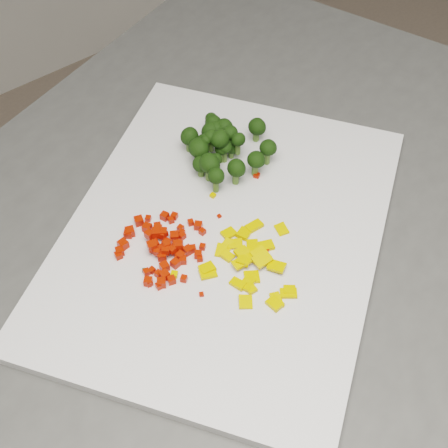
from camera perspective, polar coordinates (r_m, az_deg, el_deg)
counter_block at (r=1.19m, az=-0.25°, el=-13.04°), size 1.21×1.02×0.90m
cutting_board at (r=0.79m, az=0.00°, el=-0.76°), size 0.62×0.59×0.01m
carrot_pile at (r=0.75m, az=-5.64°, el=-1.70°), size 0.11×0.11×0.03m
pepper_pile at (r=0.74m, az=3.09°, el=-3.24°), size 0.13×0.13×0.02m
broccoli_pile at (r=0.84m, az=-0.04°, el=7.27°), size 0.13×0.13×0.06m
carrot_cube_0 at (r=0.75m, az=-4.77°, el=-2.38°), size 0.01×0.01×0.01m
carrot_cube_1 at (r=0.76m, az=-1.98°, el=-2.10°), size 0.01×0.01×0.01m
carrot_cube_2 at (r=0.79m, az=-7.79°, el=0.28°), size 0.01×0.01×0.01m
carrot_cube_3 at (r=0.77m, az=-1.99°, el=-0.70°), size 0.01×0.01×0.01m
carrot_cube_4 at (r=0.78m, az=-6.09°, el=-0.23°), size 0.01×0.01×0.01m
carrot_cube_5 at (r=0.75m, az=-3.77°, el=-3.32°), size 0.01×0.01×0.01m
carrot_cube_6 at (r=0.78m, az=-7.05°, el=-0.33°), size 0.01×0.01×0.01m
carrot_cube_7 at (r=0.75m, az=-5.69°, el=-2.92°), size 0.01×0.01×0.01m
carrot_cube_8 at (r=0.77m, az=-3.85°, el=-1.10°), size 0.01×0.01×0.01m
carrot_cube_9 at (r=0.75m, az=-4.21°, el=-2.94°), size 0.01×0.01×0.01m
carrot_cube_10 at (r=0.76m, az=-5.71°, el=-0.92°), size 0.01×0.01×0.01m
carrot_cube_11 at (r=0.74m, az=-6.02°, el=-4.55°), size 0.01×0.01×0.01m
carrot_cube_12 at (r=0.76m, az=-4.08°, el=-1.85°), size 0.01×0.01×0.01m
carrot_cube_13 at (r=0.74m, az=-7.08°, el=-4.39°), size 0.01×0.01×0.01m
carrot_cube_14 at (r=0.76m, az=-6.20°, el=-0.81°), size 0.01×0.01×0.01m
carrot_cube_15 at (r=0.78m, az=-2.37°, el=-0.15°), size 0.01×0.01×0.01m
carrot_cube_16 at (r=0.77m, az=-9.21°, el=-1.86°), size 0.01×0.01×0.01m
carrot_cube_17 at (r=0.77m, az=-4.56°, el=-1.14°), size 0.01×0.01×0.01m
carrot_cube_18 at (r=0.73m, az=-5.94°, el=-5.64°), size 0.01×0.01×0.01m
carrot_cube_19 at (r=0.79m, az=-6.94°, el=0.51°), size 0.01×0.01×0.01m
carrot_cube_20 at (r=0.77m, az=-3.88°, el=-0.78°), size 0.01×0.01×0.01m
carrot_cube_21 at (r=0.75m, az=-5.26°, el=-1.89°), size 0.01×0.01×0.01m
carrot_cube_22 at (r=0.76m, az=-9.61°, el=-2.84°), size 0.01×0.01×0.01m
carrot_cube_23 at (r=0.76m, az=-6.32°, el=-2.32°), size 0.01×0.01×0.01m
carrot_cube_24 at (r=0.74m, az=-5.46°, el=-4.68°), size 0.01×0.01×0.01m
carrot_cube_25 at (r=0.78m, az=-8.75°, el=-0.88°), size 0.01×0.01×0.01m
carrot_cube_26 at (r=0.75m, az=-3.99°, el=-2.94°), size 0.01×0.01×0.01m
carrot_cube_27 at (r=0.75m, az=-2.38°, el=-2.81°), size 0.01×0.01×0.01m
carrot_cube_28 at (r=0.75m, az=-4.25°, el=-1.96°), size 0.01×0.01×0.01m
carrot_cube_29 at (r=0.75m, az=-5.33°, el=-2.41°), size 0.01×0.01×0.01m
carrot_cube_30 at (r=0.76m, az=-5.25°, el=-1.75°), size 0.01×0.01×0.01m
carrot_cube_31 at (r=0.76m, az=-2.88°, el=-2.25°), size 0.01×0.01×0.01m
carrot_cube_32 at (r=0.79m, az=-4.87°, el=0.36°), size 0.01×0.01×0.01m
carrot_cube_33 at (r=0.79m, az=-4.57°, el=0.74°), size 0.01×0.01×0.01m
carrot_cube_34 at (r=0.73m, az=-6.86°, el=-5.38°), size 0.01×0.01×0.01m
carrot_cube_35 at (r=0.75m, az=-6.61°, el=-2.01°), size 0.01×0.01×0.01m
carrot_cube_36 at (r=0.76m, az=-5.60°, el=-2.25°), size 0.01×0.01×0.01m
carrot_cube_37 at (r=0.78m, az=-4.00°, el=-0.38°), size 0.01×0.01×0.01m
carrot_cube_38 at (r=0.76m, az=-6.35°, el=-1.86°), size 0.01×0.01×0.01m
carrot_cube_39 at (r=0.74m, az=-6.60°, el=-4.22°), size 0.01×0.01×0.01m
carrot_cube_40 at (r=0.75m, az=-4.47°, el=-3.61°), size 0.01×0.01×0.01m
carrot_cube_41 at (r=0.76m, az=-5.61°, el=-0.77°), size 0.01×0.01×0.01m
carrot_cube_42 at (r=0.76m, az=-3.93°, el=-2.27°), size 0.01×0.01×0.01m
carrot_cube_43 at (r=0.77m, az=-6.09°, el=-0.55°), size 0.01×0.01×0.01m
carrot_cube_44 at (r=0.74m, az=-5.47°, el=-3.91°), size 0.01×0.01×0.01m
carrot_cube_45 at (r=0.77m, az=-6.84°, el=-0.95°), size 0.01×0.01×0.01m
carrot_cube_46 at (r=0.73m, az=-5.74°, el=-5.37°), size 0.01×0.01×0.01m
carrot_cube_47 at (r=0.78m, az=-8.60°, el=-0.70°), size 0.01×0.01×0.01m
carrot_cube_48 at (r=0.78m, az=-3.07°, el=0.14°), size 0.01×0.01×0.01m
carrot_cube_49 at (r=0.77m, az=-5.48°, el=-0.89°), size 0.01×0.01×0.01m
carrot_cube_50 at (r=0.76m, az=-4.47°, el=-2.15°), size 0.01×0.01×0.01m
carrot_cube_51 at (r=0.76m, az=-9.51°, el=-2.48°), size 0.01×0.01×0.01m
carrot_cube_52 at (r=0.75m, az=-2.23°, el=-3.16°), size 0.01×0.01×0.01m
carrot_cube_53 at (r=0.75m, az=-6.15°, el=-2.55°), size 0.01×0.01×0.01m
carrot_cube_54 at (r=0.76m, az=-3.33°, el=-2.42°), size 0.01×0.01×0.01m
carrot_cube_55 at (r=0.73m, az=-3.69°, el=-5.01°), size 0.01×0.01×0.01m
carrot_cube_56 at (r=0.73m, az=-6.95°, el=-5.24°), size 0.01×0.01×0.01m
carrot_cube_57 at (r=0.73m, az=-4.81°, el=-5.13°), size 0.01×0.01×0.01m
carrot_cube_58 at (r=0.79m, az=-5.46°, el=0.72°), size 0.01×0.01×0.01m
pepper_chunk_0 at (r=0.76m, az=3.81°, el=-2.02°), size 0.02×0.02×0.01m
pepper_chunk_1 at (r=0.73m, az=5.91°, el=-6.31°), size 0.02×0.02×0.01m
pepper_chunk_2 at (r=0.78m, az=5.29°, el=-0.48°), size 0.02×0.02×0.01m
pepper_chunk_3 at (r=0.74m, az=4.83°, el=-3.88°), size 0.02×0.03×0.01m
pepper_chunk_4 at (r=0.74m, az=1.87°, el=-3.17°), size 0.03×0.02×0.01m
pepper_chunk_5 at (r=0.76m, az=-0.24°, el=-2.43°), size 0.02×0.02×0.01m
pepper_chunk_6 at (r=0.76m, az=0.29°, el=-2.00°), size 0.02×0.02×0.01m
pepper_chunk_7 at (r=0.74m, az=3.50°, el=-3.24°), size 0.02×0.02×0.01m
pepper_chunk_8 at (r=0.75m, az=1.90°, el=-2.82°), size 0.02×0.02×0.00m
pepper_chunk_9 at (r=0.76m, az=0.90°, el=-1.86°), size 0.03×0.02×0.01m
pepper_chunk_10 at (r=0.74m, az=1.61°, el=-3.51°), size 0.02×0.02×0.01m
pepper_chunk_11 at (r=0.77m, az=0.44°, el=-0.86°), size 0.02×0.02×0.01m
pepper_chunk_12 at (r=0.75m, az=1.70°, el=-2.62°), size 0.02×0.02×0.01m
pepper_chunk_13 at (r=0.73m, az=2.12°, el=-5.51°), size 0.02×0.02×0.01m
pepper_chunk_14 at (r=0.74m, az=-1.48°, el=-4.53°), size 0.02×0.02×0.01m
pepper_chunk_15 at (r=0.76m, az=2.60°, el=-2.06°), size 0.02×0.02×0.01m
pepper_chunk_16 at (r=0.75m, az=0.31°, el=-2.95°), size 0.01×0.02×0.01m
pepper_chunk_17 at (r=0.74m, az=2.55°, el=-4.86°), size 0.02×0.02×0.01m
pepper_chunk_18 at (r=0.75m, az=1.99°, el=-3.16°), size 0.02×0.02×0.01m
pepper_chunk_19 at (r=0.78m, az=2.78°, el=-0.18°), size 0.02×0.01×0.01m
pepper_chunk_20 at (r=0.72m, az=4.67°, el=-7.26°), size 0.02×0.02×0.01m
pepper_chunk_21 at (r=0.73m, az=1.28°, el=-5.49°), size 0.02×0.02×0.01m
pepper_chunk_22 at (r=0.73m, az=2.32°, el=-5.77°), size 0.01×0.02×0.01m
pepper_chunk_23 at (r=0.74m, az=-1.55°, el=-4.07°), size 0.02×0.02×0.01m
pepper_chunk_24 at (r=0.73m, az=6.01°, el=-6.02°), size 0.02×0.02×0.01m
pepper_chunk_25 at (r=0.75m, az=3.39°, el=-2.88°), size 0.02×0.02×0.01m
pepper_chunk_26 at (r=0.72m, az=1.98°, el=-7.14°), size 0.02×0.02×0.01m
pepper_chunk_27 at (r=0.77m, az=1.84°, el=-0.87°), size 0.02×0.02×0.01m
pepper_chunk_28 at (r=0.72m, az=4.83°, el=-6.96°), size 0.02×0.02×0.01m
broccoli_floret_0 at (r=0.86m, az=0.66°, el=6.75°), size 0.03×0.03×0.03m
broccoli_floret_1 at (r=0.88m, az=-0.81°, el=8.34°), size 0.03×0.03×0.03m
broccoli_floret_2 at (r=0.89m, az=-1.02°, el=8.84°), size 0.03×0.03×0.03m
broccoli_floret_3 at (r=0.87m, az=-3.20°, el=7.62°), size 0.04×0.04×0.04m
broccoli_floret_4 at (r=0.84m, az=1.29°, el=7.27°), size 0.03×0.03×0.03m
broccoli_floret_5 at (r=0.86m, az=-1.88°, el=7.03°), size 0.03×0.03×0.03m
broccoli_floret_6 at (r=0.82m, az=-1.39°, el=5.10°), size 0.04×0.04×0.04m
broccoli_floret_7 at (r=0.86m, az=-1.84°, el=7.29°), size 0.03×0.03×0.03m
broccoli_floret_8 at (r=0.83m, az=-2.13°, el=5.22°), size 0.03×0.03×0.03m
broccoli_floret_9 at (r=0.83m, az=2.87°, el=5.45°), size 0.03×0.03×0.04m
broccoli_floret_10 at (r=0.90m, az=-1.19°, el=9.19°), size 0.02×0.02×0.03m
broccoli_floret_11 at (r=0.82m, az=1.08°, el=4.69°), size 0.03×0.03×0.04m
broccoli_floret_12 at (r=0.86m, az=0.89°, el=7.28°), size 0.03×0.03×0.03m
broccoli_floret_13 at (r=0.85m, az=0.49°, el=8.03°), size 0.03×0.03×0.03m
broccoli_floret_14 at (r=0.88m, az=2.97°, el=8.51°), size 0.03×0.03×0.03m
broccoli_floret_15 at (r=0.84m, az=-0.43°, el=7.33°), size 0.04×0.04×0.04m
broccoli_floret_16 at (r=0.81m, az=-0.76°, el=3.94°), size 0.03×0.03×0.04m
broccoli_floret_17 at (r=0.84m, az=-0.78°, el=5.56°), size 0.02×0.02×0.03m
broccoli_floret_18 at (r=0.85m, az=0.02°, el=6.64°), size 0.03×0.03×0.04m
broccoli_floret_19 at (r=0.88m, az=-1.26°, el=8.21°), size 0.04×0.04×0.03m
broccoli_floret_20 at (r=0.84m, az=-1.61°, el=7.44°), size 0.02×0.02×0.03m
broccoli_floret_21 at (r=0.84m, az=-2.38°, el=6.44°), size 0.04×0.04×0.04m
broccoli_floret_22 at (r=0.85m, az=3.97°, el=6.51°), size 0.03×0.03×0.04m
broccoli_floret_23 at (r=0.85m, az=-0.27°, el=6.48°), size 0.02×0.02×0.03m
broccoli_floret_24 at (r=0.89m, az=-0.03°, el=8.57°), size 0.03×0.03×0.03m
broccoli_floret_25 at (r=0.84m, az=-1.19°, el=7.58°), size 0.03×0.03×0.03m
broccoli_floret_26 at (r=0.84m, az=-1.83°, el=5.55°), size 0.03×0.03×0.03m
broccoli_floret_27 at (r=0.88m, az=-0.01°, el=8.46°), size 0.03×0.03×0.03m
stray_bit_0 at (r=0.84m, az=3.01°, el=4.47°), size 0.01×0.01×0.01m
stray_bit_1 at (r=0.79m, az=-0.44°, el=0.73°), size 0.01×0.01×0.00m
stray_bit_2 at (r=0.81m, az=-1.02°, el=2.63°), size 0.01×0.01×0.00m
stray_bit_3 at (r=0.74m, az=-4.57°, el=-4.61°), size 0.01×0.01×0.01m
stray_bit_4 at (r=0.76m, az=1.04°, el=-2.12°), size 0.01×0.01×0.00m
stray_bit_5 at (r=0.72m, az=-2.08°, el=-6.44°), size 0.01×0.01×0.00m
stray_bit_6 at (r=0.76m, az=3.90°, el=-2.37°), size 0.01×0.01×0.00m
stray_bit_7 at (r=0.75m, az=-7.31°, el=-4.20°), size 0.01×0.01×0.00m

